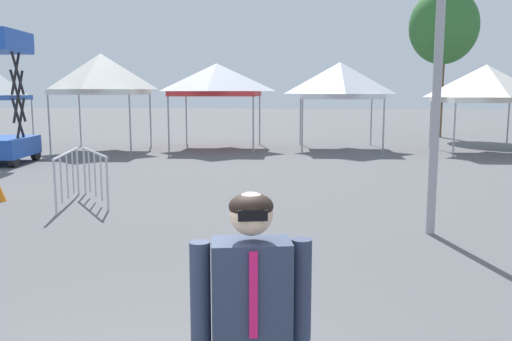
{
  "coord_description": "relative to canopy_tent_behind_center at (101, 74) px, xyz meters",
  "views": [
    {
      "loc": [
        1.38,
        -2.77,
        2.3
      ],
      "look_at": [
        0.5,
        3.94,
        1.3
      ],
      "focal_mm": 37.66,
      "sensor_mm": 36.0,
      "label": 1
    }
  ],
  "objects": [
    {
      "name": "canopy_tent_center",
      "position": [
        14.58,
        1.01,
        -0.37
      ],
      "size": [
        3.49,
        3.49,
        3.29
      ],
      "color": "#9E9EA3",
      "rests_on": "ground"
    },
    {
      "name": "person_foreground",
      "position": [
        8.34,
        -17.46,
        -1.93
      ],
      "size": [
        0.64,
        0.33,
        1.78
      ],
      "color": "#33384C",
      "rests_on": "ground"
    },
    {
      "name": "canopy_tent_behind_center",
      "position": [
        0.0,
        0.0,
        0.0
      ],
      "size": [
        3.41,
        3.41,
        3.76
      ],
      "color": "#9E9EA3",
      "rests_on": "ground"
    },
    {
      "name": "crowd_barrier_by_lift",
      "position": [
        3.94,
        -9.63,
        -2.21
      ],
      "size": [
        1.31,
        1.7,
        1.08
      ],
      "color": "#B7BABF",
      "rests_on": "ground"
    },
    {
      "name": "canopy_tent_behind_right",
      "position": [
        4.29,
        1.36,
        -0.2
      ],
      "size": [
        3.57,
        3.57,
        3.42
      ],
      "color": "#9E9EA3",
      "rests_on": "ground"
    },
    {
      "name": "scissor_lift",
      "position": [
        -1.48,
        -4.24,
        -1.71
      ],
      "size": [
        1.72,
        2.48,
        4.18
      ],
      "color": "black",
      "rests_on": "ground"
    },
    {
      "name": "tree_behind_tents_center",
      "position": [
        14.4,
        8.22,
        2.51
      ],
      "size": [
        3.38,
        3.38,
        7.37
      ],
      "color": "brown",
      "rests_on": "ground"
    },
    {
      "name": "canopy_tent_far_right",
      "position": [
        9.21,
        1.82,
        -0.24
      ],
      "size": [
        3.41,
        3.41,
        3.46
      ],
      "color": "#9E9EA3",
      "rests_on": "ground"
    },
    {
      "name": "crowd_barrier_mid_lot",
      "position": [
        3.47,
        -9.92,
        -2.21
      ],
      "size": [
        0.56,
        2.05,
        1.08
      ],
      "color": "#B7BABF",
      "rests_on": "ground"
    }
  ]
}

